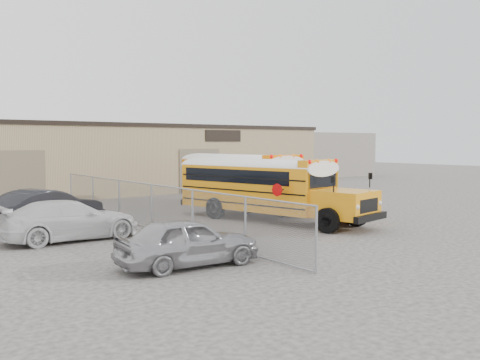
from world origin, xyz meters
TOP-DOWN VIEW (x-y plane):
  - ground at (0.00, 0.00)m, footprint 120.00×120.00m
  - warehouse at (-0.00, 19.99)m, footprint 30.20×10.20m
  - chainlink_fence at (-6.00, 3.00)m, footprint 0.07×18.07m
  - distant_building_right at (24.00, 24.00)m, footprint 10.00×8.00m
  - school_bus_left at (-1.98, 7.85)m, footprint 4.12×9.70m
  - school_bus_right at (1.21, 12.51)m, footprint 3.05×9.87m
  - tarp_bundle at (0.65, -0.49)m, footprint 1.23×1.18m
  - car_silver at (-8.19, -3.23)m, footprint 4.14×1.95m
  - car_white at (-9.37, 2.68)m, footprint 4.88×2.01m
  - car_dark at (-9.16, 6.00)m, footprint 5.01×3.13m

SIDE VIEW (x-z plane):
  - ground at x=0.00m, z-range 0.00..0.00m
  - car_silver at x=-8.19m, z-range 0.00..1.37m
  - car_white at x=-9.37m, z-range 0.00..1.41m
  - tarp_bundle at x=0.65m, z-range 0.02..1.47m
  - car_dark at x=-9.16m, z-range 0.00..1.56m
  - chainlink_fence at x=-6.00m, z-range 0.00..1.80m
  - school_bus_left at x=-1.98m, z-range 0.22..2.98m
  - school_bus_right at x=1.21m, z-range 0.22..3.08m
  - distant_building_right at x=24.00m, z-range 0.00..4.40m
  - warehouse at x=0.00m, z-range 0.04..4.71m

